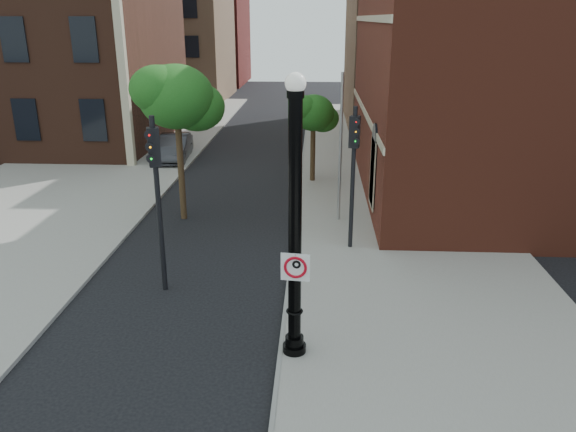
# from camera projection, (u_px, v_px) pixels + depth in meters

# --- Properties ---
(ground) EXTENTS (120.00, 120.00, 0.00)m
(ground) POSITION_uv_depth(u_px,v_px,m) (197.00, 347.00, 13.58)
(ground) COLOR black
(ground) RESTS_ON ground
(sidewalk_right) EXTENTS (8.00, 60.00, 0.12)m
(sidewalk_right) POSITION_uv_depth(u_px,v_px,m) (394.00, 213.00, 22.67)
(sidewalk_right) COLOR gray
(sidewalk_right) RESTS_ON ground
(sidewalk_left) EXTENTS (10.00, 50.00, 0.12)m
(sidewalk_left) POSITION_uv_depth(u_px,v_px,m) (102.00, 161.00, 30.94)
(sidewalk_left) COLOR gray
(sidewalk_left) RESTS_ON ground
(curb_edge) EXTENTS (0.10, 60.00, 0.14)m
(curb_edge) POSITION_uv_depth(u_px,v_px,m) (297.00, 212.00, 22.87)
(curb_edge) COLOR gray
(curb_edge) RESTS_ON ground
(bg_building_tan_a) EXTENTS (12.00, 12.00, 12.00)m
(bg_building_tan_a) POSITION_uv_depth(u_px,v_px,m) (164.00, 35.00, 53.59)
(bg_building_tan_a) COLOR #9C7355
(bg_building_tan_a) RESTS_ON ground
(bg_building_red) EXTENTS (12.00, 12.00, 10.00)m
(bg_building_red) POSITION_uv_depth(u_px,v_px,m) (195.00, 40.00, 67.10)
(bg_building_red) COLOR maroon
(bg_building_red) RESTS_ON ground
(bg_building_tan_b) EXTENTS (22.00, 14.00, 14.00)m
(bg_building_tan_b) POSITION_uv_depth(u_px,v_px,m) (510.00, 26.00, 38.69)
(bg_building_tan_b) COLOR #9C7355
(bg_building_tan_b) RESTS_ON ground
(lamppost) EXTENTS (0.55, 0.55, 6.52)m
(lamppost) POSITION_uv_depth(u_px,v_px,m) (295.00, 237.00, 12.25)
(lamppost) COLOR black
(lamppost) RESTS_ON ground
(no_parking_sign) EXTENTS (0.65, 0.12, 0.65)m
(no_parking_sign) POSITION_uv_depth(u_px,v_px,m) (295.00, 267.00, 12.30)
(no_parking_sign) COLOR white
(no_parking_sign) RESTS_ON ground
(parked_car) EXTENTS (1.88, 4.48, 1.44)m
(parked_car) POSITION_uv_depth(u_px,v_px,m) (174.00, 148.00, 31.13)
(parked_car) COLOR #2C2C30
(parked_car) RESTS_ON ground
(traffic_signal_left) EXTENTS (0.40, 0.45, 5.09)m
(traffic_signal_left) POSITION_uv_depth(u_px,v_px,m) (156.00, 176.00, 15.34)
(traffic_signal_left) COLOR black
(traffic_signal_left) RESTS_ON ground
(traffic_signal_right) EXTENTS (0.38, 0.43, 4.90)m
(traffic_signal_right) POSITION_uv_depth(u_px,v_px,m) (354.00, 156.00, 18.18)
(traffic_signal_right) COLOR black
(traffic_signal_right) RESTS_ON ground
(utility_pole) EXTENTS (0.11, 0.11, 5.70)m
(utility_pole) POSITION_uv_depth(u_px,v_px,m) (340.00, 150.00, 20.97)
(utility_pole) COLOR #999999
(utility_pole) RESTS_ON ground
(street_tree_a) EXTENTS (3.31, 2.99, 5.96)m
(street_tree_a) POSITION_uv_depth(u_px,v_px,m) (178.00, 98.00, 20.80)
(street_tree_a) COLOR #362615
(street_tree_a) RESTS_ON ground
(street_tree_b) EXTENTS (2.84, 2.57, 5.12)m
(street_tree_b) POSITION_uv_depth(u_px,v_px,m) (176.00, 84.00, 31.32)
(street_tree_b) COLOR #362615
(street_tree_b) RESTS_ON ground
(street_tree_c) EXTENTS (2.33, 2.11, 4.20)m
(street_tree_c) POSITION_uv_depth(u_px,v_px,m) (314.00, 114.00, 26.09)
(street_tree_c) COLOR #362615
(street_tree_c) RESTS_ON ground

